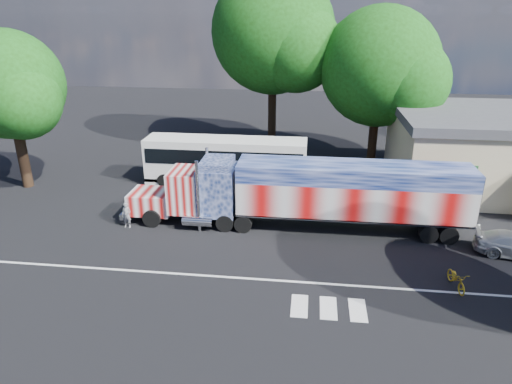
# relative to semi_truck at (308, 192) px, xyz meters

# --- Properties ---
(ground) EXTENTS (100.00, 100.00, 0.00)m
(ground) POSITION_rel_semi_truck_xyz_m (-2.95, -2.74, -2.12)
(ground) COLOR black
(lane_markings) EXTENTS (30.00, 2.67, 0.01)m
(lane_markings) POSITION_rel_semi_truck_xyz_m (-1.24, -6.51, -2.12)
(lane_markings) COLOR silver
(lane_markings) RESTS_ON ground
(semi_truck) EXTENTS (19.33, 3.05, 4.12)m
(semi_truck) POSITION_rel_semi_truck_xyz_m (0.00, 0.00, 0.00)
(semi_truck) COLOR black
(semi_truck) RESTS_ON ground
(coach_bus) EXTENTS (11.21, 2.61, 3.26)m
(coach_bus) POSITION_rel_semi_truck_xyz_m (-5.83, 6.36, -0.43)
(coach_bus) COLOR white
(coach_bus) RESTS_ON ground
(woman) EXTENTS (0.57, 0.39, 1.49)m
(woman) POSITION_rel_semi_truck_xyz_m (-10.14, -1.26, -1.37)
(woman) COLOR slate
(woman) RESTS_ON ground
(bicycle) EXTENTS (0.84, 1.78, 0.90)m
(bicycle) POSITION_rel_semi_truck_xyz_m (6.69, -5.33, -1.67)
(bicycle) COLOR gold
(bicycle) RESTS_ON ground
(tree_ne_a) EXTENTS (9.51, 9.06, 12.00)m
(tree_ne_a) POSITION_rel_semi_truck_xyz_m (5.12, 13.02, 5.30)
(tree_ne_a) COLOR black
(tree_ne_a) RESTS_ON ground
(tree_w_a) EXTENTS (7.37, 7.02, 10.53)m
(tree_w_a) POSITION_rel_semi_truck_xyz_m (-19.43, 4.08, 4.85)
(tree_w_a) COLOR black
(tree_w_a) RESTS_ON ground
(tree_n_mid) EXTENTS (10.69, 10.18, 14.91)m
(tree_n_mid) POSITION_rel_semi_truck_xyz_m (-3.33, 16.10, 7.64)
(tree_n_mid) COLOR black
(tree_n_mid) RESTS_ON ground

